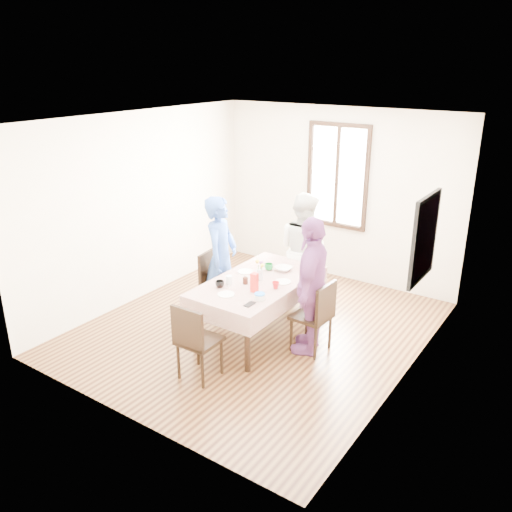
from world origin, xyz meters
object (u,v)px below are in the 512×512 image
(chair_left, at_px, (220,285))
(person_left, at_px, (220,258))
(person_right, at_px, (311,286))
(dining_table, at_px, (258,308))
(chair_right, at_px, (311,316))
(person_far, at_px, (303,250))
(chair_far, at_px, (303,274))
(chair_near, at_px, (199,340))

(chair_left, distance_m, person_left, 0.40)
(person_left, distance_m, person_right, 1.44)
(person_left, bearing_deg, chair_left, 74.10)
(dining_table, relative_size, person_left, 0.99)
(chair_right, xyz_separation_m, person_far, (-0.74, 1.08, 0.37))
(chair_right, distance_m, person_far, 1.36)
(chair_far, bearing_deg, dining_table, 85.78)
(chair_left, distance_m, chair_far, 1.24)
(dining_table, xyz_separation_m, chair_near, (-0.00, -1.15, 0.08))
(person_far, xyz_separation_m, person_right, (0.72, -1.08, 0.02))
(chair_left, bearing_deg, chair_far, 137.59)
(chair_left, xyz_separation_m, person_left, (0.02, 0.00, 0.40))
(chair_right, height_order, person_right, person_right)
(chair_right, bearing_deg, person_right, 93.07)
(chair_far, relative_size, person_right, 0.54)
(person_left, bearing_deg, dining_table, -118.27)
(dining_table, relative_size, chair_near, 1.84)
(chair_far, distance_m, person_left, 1.29)
(dining_table, xyz_separation_m, person_left, (-0.72, 0.16, 0.48))
(chair_near, distance_m, person_left, 1.55)
(chair_right, distance_m, chair_near, 1.41)
(chair_right, relative_size, person_far, 0.55)
(chair_left, bearing_deg, chair_right, 80.00)
(person_left, bearing_deg, chair_near, -167.22)
(chair_near, height_order, person_right, person_right)
(dining_table, relative_size, person_far, 1.02)
(person_right, bearing_deg, chair_right, 74.29)
(chair_right, bearing_deg, dining_table, 97.14)
(dining_table, distance_m, chair_left, 0.76)
(chair_near, xyz_separation_m, person_far, (0.00, 2.29, 0.37))
(person_left, xyz_separation_m, person_right, (1.43, -0.10, -0.00))
(chair_near, bearing_deg, dining_table, 89.07)
(chair_far, height_order, chair_near, same)
(chair_left, height_order, person_far, person_far)
(dining_table, bearing_deg, chair_right, 4.07)
(dining_table, height_order, chair_left, chair_left)
(chair_right, height_order, chair_far, same)
(dining_table, distance_m, chair_far, 1.16)
(dining_table, bearing_deg, person_far, 90.00)
(chair_right, distance_m, person_right, 0.39)
(dining_table, height_order, chair_near, chair_near)
(chair_left, xyz_separation_m, chair_far, (0.74, 1.00, 0.00))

